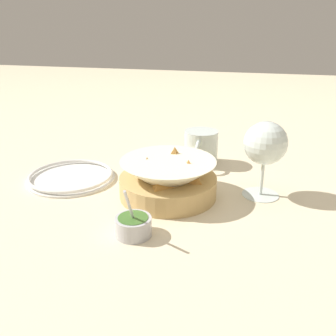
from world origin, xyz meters
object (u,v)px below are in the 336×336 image
at_px(food_basket, 168,180).
at_px(wine_glass, 265,145).
at_px(sauce_cup, 133,225).
at_px(beer_mug, 201,149).
at_px(side_plate, 71,176).

distance_m(food_basket, wine_glass, 0.21).
bearing_deg(wine_glass, sauce_cup, -44.83).
distance_m(food_basket, beer_mug, 0.21).
distance_m(food_basket, sauce_cup, 0.17).
relative_size(food_basket, wine_glass, 1.27).
relative_size(food_basket, beer_mug, 1.69).
height_order(food_basket, wine_glass, wine_glass).
relative_size(wine_glass, beer_mug, 1.33).
bearing_deg(beer_mug, food_basket, -10.11).
distance_m(sauce_cup, beer_mug, 0.38).
bearing_deg(wine_glass, side_plate, -87.38).
distance_m(beer_mug, side_plate, 0.33).
bearing_deg(side_plate, wine_glass, 92.62).
bearing_deg(sauce_cup, wine_glass, 135.17).
distance_m(sauce_cup, wine_glass, 0.32).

